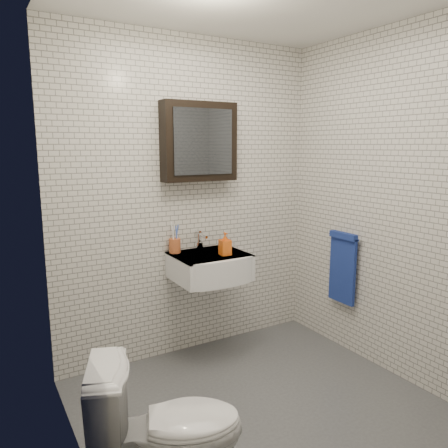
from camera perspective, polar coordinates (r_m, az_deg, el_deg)
name	(u,v)px	position (r m, az deg, el deg)	size (l,w,h in m)	color
ground	(260,406)	(3.08, 4.77, -22.63)	(2.20, 2.00, 0.01)	#484B4F
room_shell	(264,181)	(2.59, 5.25, 5.63)	(2.22, 2.02, 2.51)	silver
washbasin	(212,267)	(3.36, -1.58, -5.59)	(0.55, 0.50, 0.20)	white
faucet	(200,241)	(3.49, -3.16, -2.28)	(0.06, 0.20, 0.15)	silver
mirror_cabinet	(199,142)	(3.40, -3.26, 10.67)	(0.60, 0.15, 0.60)	black
towel_rail	(343,265)	(3.66, 15.24, -5.14)	(0.09, 0.30, 0.58)	silver
toothbrush_cup	(175,245)	(3.41, -6.44, -2.73)	(0.11, 0.11, 0.25)	#BB5A2E
soap_bottle	(225,244)	(3.31, 0.14, -2.60)	(0.08, 0.08, 0.17)	orange
toilet	(168,429)	(2.28, -7.32, -25.04)	(0.40, 0.70, 0.72)	white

